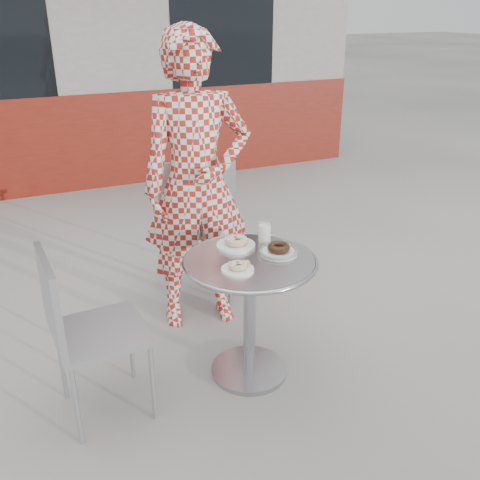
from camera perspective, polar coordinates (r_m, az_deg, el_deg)
name	(u,v)px	position (r m, az deg, el deg)	size (l,w,h in m)	color
ground	(246,375)	(2.98, 0.61, -14.22)	(60.00, 60.00, 0.00)	#A4A19C
storefront	(66,34)	(7.76, -18.10, 20.16)	(6.02, 4.55, 3.00)	gray
bistro_table	(250,289)	(2.72, 1.06, -5.24)	(0.68, 0.68, 0.69)	#B4B4B9
chair_far	(196,252)	(3.63, -4.72, -1.28)	(0.57, 0.57, 0.99)	#AEB1B6
chair_left	(102,364)	(2.70, -14.51, -12.70)	(0.44, 0.43, 0.87)	#AEB1B6
seated_person	(197,185)	(3.12, -4.62, 5.86)	(0.64, 0.42, 1.76)	maroon
plate_far	(236,243)	(2.78, -0.45, -0.30)	(0.20, 0.20, 0.05)	white
plate_near	(238,267)	(2.53, -0.20, -2.91)	(0.16, 0.16, 0.04)	white
plate_checker	(279,250)	(2.71, 4.13, -1.10)	(0.20, 0.20, 0.05)	white
milk_cup	(265,232)	(2.83, 2.64, 0.86)	(0.07, 0.07, 0.11)	white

